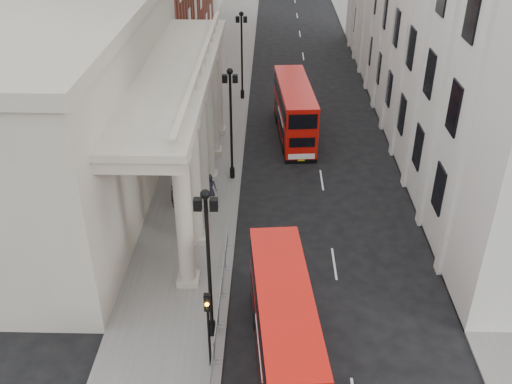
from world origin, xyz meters
TOP-DOWN VIEW (x-y plane):
  - sidewalk_west at (-3.00, 30.00)m, footprint 6.00×140.00m
  - sidewalk_east at (13.50, 30.00)m, footprint 3.00×140.00m
  - kerb at (-0.05, 30.00)m, footprint 0.20×140.00m
  - portico_building at (-10.50, 18.00)m, footprint 9.00×28.00m
  - lamp_post_south at (-0.60, 4.00)m, footprint 1.05×0.44m
  - lamp_post_mid at (-0.60, 20.00)m, footprint 1.05×0.44m
  - lamp_post_north at (-0.60, 36.00)m, footprint 1.05×0.44m
  - traffic_light at (-0.50, 1.98)m, footprint 0.28×0.33m
  - crowd_barriers at (-0.35, 2.23)m, footprint 0.50×18.75m
  - bus_near at (2.86, 2.32)m, footprint 3.37×10.21m
  - bus_far at (4.15, 27.68)m, footprint 3.38×10.60m
  - pedestrian_a at (-4.20, 15.87)m, footprint 0.71×0.65m
  - pedestrian_b at (-3.80, 17.19)m, footprint 0.84×0.68m
  - pedestrian_c at (-1.96, 17.04)m, footprint 1.01×0.78m

SIDE VIEW (x-z plane):
  - sidewalk_west at x=-3.00m, z-range 0.00..0.12m
  - sidewalk_east at x=13.50m, z-range 0.00..0.12m
  - kerb at x=-0.05m, z-range 0.00..0.14m
  - crowd_barriers at x=-0.35m, z-range 0.12..1.22m
  - pedestrian_a at x=-4.20m, z-range 0.12..1.75m
  - pedestrian_b at x=-3.80m, z-range 0.12..1.75m
  - pedestrian_c at x=-1.96m, z-range 0.12..1.97m
  - bus_near at x=2.86m, z-range 0.10..4.43m
  - bus_far at x=4.15m, z-range 0.10..4.60m
  - traffic_light at x=-0.50m, z-range 0.96..5.26m
  - lamp_post_south at x=-0.60m, z-range 0.75..9.07m
  - lamp_post_mid at x=-0.60m, z-range 0.75..9.07m
  - lamp_post_north at x=-0.60m, z-range 0.75..9.07m
  - portico_building at x=-10.50m, z-range 0.00..12.00m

